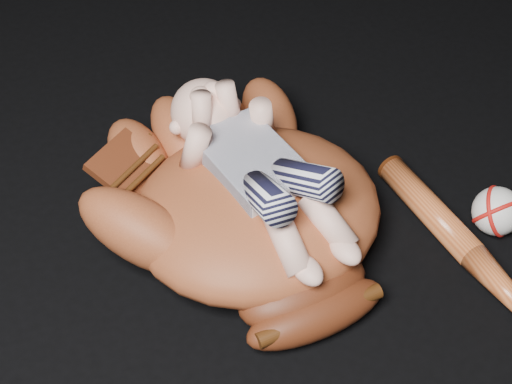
# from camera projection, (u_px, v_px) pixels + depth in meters

# --- Properties ---
(baseball_glove) EXTENTS (0.49, 0.55, 0.16)m
(baseball_glove) POSITION_uv_depth(u_px,v_px,m) (257.00, 202.00, 1.10)
(baseball_glove) COLOR brown
(baseball_glove) RESTS_ON ground
(newborn_baby) EXTENTS (0.25, 0.41, 0.15)m
(newborn_baby) POSITION_uv_depth(u_px,v_px,m) (263.00, 170.00, 1.07)
(newborn_baby) COLOR #F1B29B
(newborn_baby) RESTS_ON baseball_glove
(baseball_bat) EXTENTS (0.09, 0.46, 0.04)m
(baseball_bat) POSITION_uv_depth(u_px,v_px,m) (485.00, 269.00, 1.09)
(baseball_bat) COLOR #B54F23
(baseball_bat) RESTS_ON ground
(baseball) EXTENTS (0.10, 0.10, 0.07)m
(baseball) POSITION_uv_depth(u_px,v_px,m) (497.00, 211.00, 1.15)
(baseball) COLOR silver
(baseball) RESTS_ON ground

